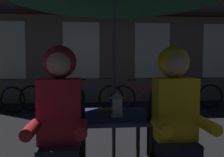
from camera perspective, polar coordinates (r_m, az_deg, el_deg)
name	(u,v)px	position (r m, az deg, el deg)	size (l,w,h in m)	color
cafe_table	(114,124)	(2.48, 0.42, -10.73)	(0.72, 0.72, 0.74)	navy
lantern	(117,104)	(2.34, 1.21, -6.01)	(0.11, 0.11, 0.23)	white
chair_left	(61,155)	(2.17, -11.85, -17.09)	(0.40, 0.40, 0.87)	black
chair_right	(173,151)	(2.27, 14.02, -16.14)	(0.40, 0.40, 0.87)	black
person_left_hooded	(60,114)	(2.02, -12.19, -8.16)	(0.45, 0.56, 1.40)	black
person_right_hooded	(176,112)	(2.13, 14.70, -7.57)	(0.45, 0.56, 1.40)	black
shopfront_building	(116,4)	(8.03, 1.00, 17.17)	(10.00, 0.93, 6.20)	#6B5B4C
bicycle_second	(51,98)	(6.40, -14.12, -4.35)	(1.67, 0.30, 0.84)	black
bicycle_third	(92,97)	(6.39, -4.80, -4.26)	(1.64, 0.45, 0.84)	black
bicycle_fourth	(142,97)	(6.35, 7.16, -4.33)	(1.68, 0.09, 0.84)	black
bicycle_fifth	(191,96)	(6.91, 18.05, -3.81)	(1.67, 0.27, 0.84)	black
book	(107,110)	(2.59, -1.12, -7.50)	(0.20, 0.14, 0.02)	olive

